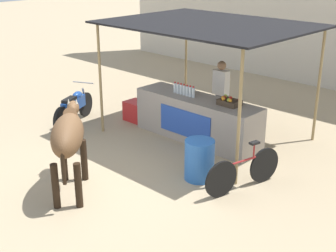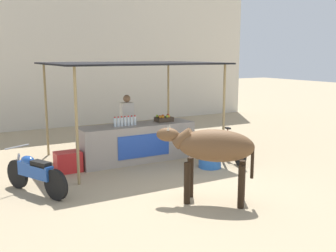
% 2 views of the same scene
% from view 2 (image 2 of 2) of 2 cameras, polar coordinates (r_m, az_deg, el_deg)
% --- Properties ---
extents(ground_plane, '(60.00, 60.00, 0.00)m').
position_cam_2_polar(ground_plane, '(8.43, 1.90, -8.48)').
color(ground_plane, tan).
extents(building_wall_far, '(16.00, 0.50, 6.80)m').
position_cam_2_polar(building_wall_far, '(15.64, -14.14, 12.49)').
color(building_wall_far, beige).
rests_on(building_wall_far, ground).
extents(stall_counter, '(3.00, 0.82, 0.96)m').
position_cam_2_polar(stall_counter, '(10.17, -4.47, -2.42)').
color(stall_counter, '#9E9389').
rests_on(stall_counter, ground).
extents(stall_awning, '(4.20, 3.20, 2.52)m').
position_cam_2_polar(stall_awning, '(10.21, -5.34, 8.61)').
color(stall_awning, black).
rests_on(stall_awning, ground).
extents(water_bottle_row, '(0.61, 0.07, 0.25)m').
position_cam_2_polar(water_bottle_row, '(9.88, -6.25, 0.68)').
color(water_bottle_row, silver).
rests_on(water_bottle_row, stall_counter).
extents(fruit_crate, '(0.44, 0.32, 0.18)m').
position_cam_2_polar(fruit_crate, '(10.47, -0.62, 1.07)').
color(fruit_crate, '#3F3326').
rests_on(fruit_crate, stall_counter).
extents(vendor_behind_counter, '(0.34, 0.22, 1.65)m').
position_cam_2_polar(vendor_behind_counter, '(10.80, -5.94, 0.29)').
color(vendor_behind_counter, '#383842').
rests_on(vendor_behind_counter, ground).
extents(cooler_box, '(0.60, 0.44, 0.48)m').
position_cam_2_polar(cooler_box, '(9.55, -14.29, -5.05)').
color(cooler_box, red).
rests_on(cooler_box, ground).
extents(water_barrel, '(0.55, 0.55, 0.75)m').
position_cam_2_polar(water_barrel, '(9.61, 6.12, -3.84)').
color(water_barrel, blue).
rests_on(water_barrel, ground).
extents(cow, '(1.60, 1.49, 1.44)m').
position_cam_2_polar(cow, '(7.23, 6.40, -3.19)').
color(cow, brown).
rests_on(cow, ground).
extents(motorcycle_parked, '(0.92, 1.65, 0.90)m').
position_cam_2_polar(motorcycle_parked, '(8.20, -18.77, -6.43)').
color(motorcycle_parked, black).
rests_on(motorcycle_parked, ground).
extents(bicycle_leaning, '(0.41, 1.63, 0.85)m').
position_cam_2_polar(bicycle_leaning, '(10.27, 9.11, -3.16)').
color(bicycle_leaning, black).
rests_on(bicycle_leaning, ground).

